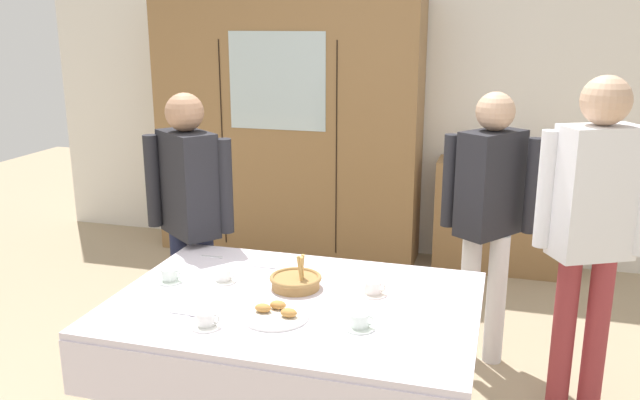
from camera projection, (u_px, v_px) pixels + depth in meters
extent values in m
cube|color=silver|center=(402.00, 93.00, 5.38)|extent=(6.40, 0.10, 2.70)
cylinder|color=olive|center=(205.00, 321.00, 3.56)|extent=(0.07, 0.07, 0.70)
cylinder|color=olive|center=(450.00, 353.00, 3.22)|extent=(0.07, 0.07, 0.70)
cube|color=silver|center=(295.00, 303.00, 2.90)|extent=(1.59, 1.12, 0.03)
cube|color=silver|center=(248.00, 397.00, 2.42)|extent=(1.59, 0.01, 0.24)
cube|color=olive|center=(287.00, 130.00, 5.43)|extent=(2.18, 0.45, 2.10)
cube|color=silver|center=(277.00, 81.00, 5.10)|extent=(0.79, 0.01, 0.76)
cube|color=black|center=(222.00, 145.00, 5.37)|extent=(0.01, 0.01, 1.68)
cube|color=black|center=(336.00, 151.00, 5.11)|extent=(0.01, 0.01, 1.68)
cube|color=olive|center=(502.00, 217.00, 5.17)|extent=(1.03, 0.35, 0.87)
cube|color=#664C7A|center=(506.00, 161.00, 5.05)|extent=(0.14, 0.19, 0.03)
cube|color=#2D5184|center=(507.00, 157.00, 5.04)|extent=(0.15, 0.21, 0.04)
cylinder|color=silver|center=(359.00, 327.00, 2.63)|extent=(0.13, 0.13, 0.01)
cylinder|color=silver|center=(359.00, 320.00, 2.62)|extent=(0.08, 0.08, 0.05)
torus|color=silver|center=(369.00, 320.00, 2.61)|extent=(0.04, 0.01, 0.04)
cylinder|color=#47230F|center=(359.00, 315.00, 2.61)|extent=(0.06, 0.06, 0.01)
cylinder|color=white|center=(206.00, 326.00, 2.64)|extent=(0.13, 0.13, 0.01)
cylinder|color=white|center=(206.00, 318.00, 2.63)|extent=(0.08, 0.08, 0.05)
torus|color=white|center=(215.00, 319.00, 2.62)|extent=(0.04, 0.01, 0.04)
cylinder|color=white|center=(223.00, 281.00, 3.10)|extent=(0.13, 0.13, 0.01)
cylinder|color=white|center=(223.00, 274.00, 3.09)|extent=(0.08, 0.08, 0.05)
torus|color=white|center=(230.00, 275.00, 3.08)|extent=(0.04, 0.01, 0.04)
cylinder|color=silver|center=(170.00, 281.00, 3.10)|extent=(0.13, 0.13, 0.01)
cylinder|color=silver|center=(169.00, 274.00, 3.09)|extent=(0.08, 0.08, 0.05)
torus|color=silver|center=(177.00, 275.00, 3.08)|extent=(0.04, 0.01, 0.04)
cylinder|color=#47230F|center=(169.00, 270.00, 3.09)|extent=(0.06, 0.06, 0.01)
cylinder|color=white|center=(372.00, 294.00, 2.95)|extent=(0.13, 0.13, 0.01)
cylinder|color=white|center=(373.00, 287.00, 2.94)|extent=(0.08, 0.08, 0.05)
torus|color=white|center=(381.00, 287.00, 2.93)|extent=(0.04, 0.01, 0.04)
cylinder|color=#47230F|center=(373.00, 283.00, 2.94)|extent=(0.06, 0.06, 0.01)
cylinder|color=#9E7542|center=(296.00, 283.00, 3.02)|extent=(0.22, 0.22, 0.05)
torus|color=#9E7542|center=(296.00, 278.00, 3.01)|extent=(0.24, 0.24, 0.02)
cylinder|color=tan|center=(300.00, 269.00, 2.98)|extent=(0.04, 0.03, 0.12)
cylinder|color=tan|center=(302.00, 268.00, 2.99)|extent=(0.02, 0.04, 0.12)
cylinder|color=tan|center=(302.00, 267.00, 3.01)|extent=(0.03, 0.02, 0.12)
cylinder|color=white|center=(275.00, 316.00, 2.72)|extent=(0.28, 0.28, 0.01)
ellipsoid|color=#BC7F3D|center=(289.00, 313.00, 2.70)|extent=(0.07, 0.05, 0.04)
ellipsoid|color=#BC7F3D|center=(278.00, 305.00, 2.77)|extent=(0.07, 0.05, 0.04)
ellipsoid|color=#BC7F3D|center=(263.00, 308.00, 2.74)|extent=(0.07, 0.05, 0.04)
cube|color=silver|center=(262.00, 267.00, 3.28)|extent=(0.10, 0.01, 0.00)
ellipsoid|color=silver|center=(272.00, 268.00, 3.26)|extent=(0.03, 0.02, 0.01)
cube|color=silver|center=(211.00, 256.00, 3.42)|extent=(0.10, 0.01, 0.00)
ellipsoid|color=silver|center=(220.00, 257.00, 3.41)|extent=(0.03, 0.02, 0.01)
cube|color=silver|center=(180.00, 314.00, 2.75)|extent=(0.10, 0.01, 0.00)
ellipsoid|color=silver|center=(192.00, 315.00, 2.74)|extent=(0.03, 0.02, 0.01)
cylinder|color=silver|center=(469.00, 296.00, 3.79)|extent=(0.11, 0.11, 0.77)
cylinder|color=silver|center=(496.00, 299.00, 3.75)|extent=(0.11, 0.11, 0.77)
cube|color=#232328|center=(490.00, 183.00, 3.60)|extent=(0.37, 0.41, 0.58)
sphere|color=tan|center=(495.00, 111.00, 3.49)|extent=(0.21, 0.21, 0.21)
cylinder|color=#232328|center=(450.00, 181.00, 3.66)|extent=(0.08, 0.08, 0.52)
cylinder|color=#232328|center=(533.00, 186.00, 3.54)|extent=(0.08, 0.08, 0.52)
cylinder|color=#191E38|center=(183.00, 295.00, 3.81)|extent=(0.11, 0.11, 0.77)
cylinder|color=#191E38|center=(206.00, 298.00, 3.77)|extent=(0.11, 0.11, 0.77)
cube|color=#232328|center=(188.00, 184.00, 3.61)|extent=(0.41, 0.38, 0.58)
sphere|color=tan|center=(185.00, 112.00, 3.51)|extent=(0.21, 0.21, 0.21)
cylinder|color=#232328|center=(153.00, 181.00, 3.67)|extent=(0.08, 0.08, 0.52)
cylinder|color=#232328|center=(225.00, 186.00, 3.56)|extent=(0.08, 0.08, 0.52)
cylinder|color=#933338|center=(563.00, 334.00, 3.26)|extent=(0.11, 0.11, 0.84)
cylinder|color=#933338|center=(596.00, 338.00, 3.22)|extent=(0.11, 0.11, 0.84)
cube|color=silver|center=(596.00, 193.00, 3.05)|extent=(0.41, 0.34, 0.63)
sphere|color=tan|center=(606.00, 100.00, 2.94)|extent=(0.23, 0.23, 0.23)
cylinder|color=silver|center=(546.00, 189.00, 3.11)|extent=(0.08, 0.08, 0.56)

